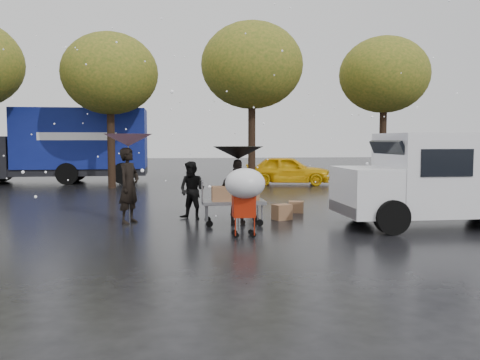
{
  "coord_description": "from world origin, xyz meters",
  "views": [
    {
      "loc": [
        -0.95,
        -11.95,
        2.05
      ],
      "look_at": [
        0.78,
        1.0,
        1.01
      ],
      "focal_mm": 38.0,
      "sensor_mm": 36.0,
      "label": 1
    }
  ],
  "objects": [
    {
      "name": "vendor_cart",
      "position": [
        0.58,
        0.13,
        0.73
      ],
      "size": [
        1.52,
        0.8,
        1.27
      ],
      "color": "slate",
      "rests_on": "ground"
    },
    {
      "name": "tree_row",
      "position": [
        -0.47,
        10.0,
        5.02
      ],
      "size": [
        21.6,
        4.4,
        7.12
      ],
      "color": "black",
      "rests_on": "ground"
    },
    {
      "name": "white_van",
      "position": [
        5.56,
        -0.67,
        1.16
      ],
      "size": [
        4.91,
        2.18,
        2.2
      ],
      "color": "white",
      "rests_on": "ground"
    },
    {
      "name": "person_pink",
      "position": [
        -2.01,
        0.66,
        0.93
      ],
      "size": [
        0.72,
        0.81,
        1.86
      ],
      "primitive_type": "imported",
      "rotation": [
        0.0,
        0.0,
        1.07
      ],
      "color": "black",
      "rests_on": "ground"
    },
    {
      "name": "box_ground_far",
      "position": [
        2.49,
        1.9,
        0.16
      ],
      "size": [
        0.48,
        0.41,
        0.32
      ],
      "primitive_type": "cube",
      "rotation": [
        0.0,
        0.0,
        -0.23
      ],
      "color": "brown",
      "rests_on": "ground"
    },
    {
      "name": "person_middle",
      "position": [
        -0.45,
        1.1,
        0.75
      ],
      "size": [
        0.92,
        0.87,
        1.49
      ],
      "primitive_type": "imported",
      "rotation": [
        0.0,
        0.0,
        -0.57
      ],
      "color": "black",
      "rests_on": "ground"
    },
    {
      "name": "umbrella_pink",
      "position": [
        -2.01,
        0.66,
        2.04
      ],
      "size": [
        1.18,
        1.18,
        2.19
      ],
      "color": "#4C4C4C",
      "rests_on": "ground"
    },
    {
      "name": "blue_truck",
      "position": [
        -6.04,
        13.03,
        1.76
      ],
      "size": [
        8.3,
        2.6,
        3.5
      ],
      "color": "navy",
      "rests_on": "ground"
    },
    {
      "name": "person_black",
      "position": [
        0.61,
        0.07,
        0.79
      ],
      "size": [
        1.0,
        0.62,
        1.58
      ],
      "primitive_type": "imported",
      "rotation": [
        0.0,
        0.0,
        2.87
      ],
      "color": "black",
      "rests_on": "ground"
    },
    {
      "name": "shopping_cart",
      "position": [
        0.54,
        -1.58,
        1.06
      ],
      "size": [
        0.84,
        0.84,
        1.46
      ],
      "color": "#AF1F0A",
      "rests_on": "ground"
    },
    {
      "name": "yellow_taxi",
      "position": [
        4.27,
        10.68,
        0.66
      ],
      "size": [
        4.12,
        2.39,
        1.32
      ],
      "primitive_type": "imported",
      "rotation": [
        0.0,
        0.0,
        1.34
      ],
      "color": "yellow",
      "rests_on": "ground"
    },
    {
      "name": "ground",
      "position": [
        0.0,
        0.0,
        0.0
      ],
      "size": [
        90.0,
        90.0,
        0.0
      ],
      "primitive_type": "plane",
      "color": "black",
      "rests_on": "ground"
    },
    {
      "name": "umbrella_black",
      "position": [
        0.61,
        0.07,
        1.74
      ],
      "size": [
        1.2,
        1.2,
        1.89
      ],
      "color": "#4C4C4C",
      "rests_on": "ground"
    },
    {
      "name": "box_ground_near",
      "position": [
        1.83,
        0.7,
        0.2
      ],
      "size": [
        0.53,
        0.49,
        0.39
      ],
      "primitive_type": "cube",
      "rotation": [
        0.0,
        0.0,
        0.38
      ],
      "color": "brown",
      "rests_on": "ground"
    }
  ]
}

